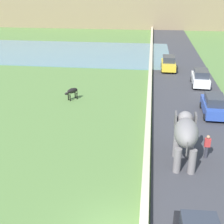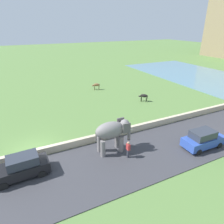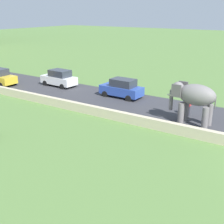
{
  "view_description": "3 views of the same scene",
  "coord_description": "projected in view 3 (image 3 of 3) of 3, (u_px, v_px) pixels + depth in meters",
  "views": [
    {
      "loc": [
        1.12,
        -9.87,
        10.33
      ],
      "look_at": [
        -1.39,
        9.67,
        1.85
      ],
      "focal_mm": 48.5,
      "sensor_mm": 36.0,
      "label": 1
    },
    {
      "loc": [
        17.17,
        -0.22,
        10.69
      ],
      "look_at": [
        -1.17,
        8.75,
        1.67
      ],
      "focal_mm": 32.0,
      "sensor_mm": 36.0,
      "label": 2
    },
    {
      "loc": [
        -16.54,
        0.15,
        7.85
      ],
      "look_at": [
        -1.84,
        9.9,
        1.81
      ],
      "focal_mm": 48.15,
      "sensor_mm": 36.0,
      "label": 3
    }
  ],
  "objects": [
    {
      "name": "elephant",
      "position": [
        193.0,
        97.0,
        20.98
      ],
      "size": [
        1.51,
        3.49,
        2.99
      ],
      "color": "slate",
      "rests_on": "ground"
    },
    {
      "name": "road_surface",
      "position": [
        66.0,
        92.0,
        29.9
      ],
      "size": [
        7.0,
        120.0,
        0.06
      ],
      "primitive_type": "cube",
      "color": "#38383D",
      "rests_on": "ground"
    },
    {
      "name": "car_blue",
      "position": [
        122.0,
        88.0,
        27.92
      ],
      "size": [
        1.87,
        4.04,
        1.8
      ],
      "color": "#2D4CA8",
      "rests_on": "ground"
    },
    {
      "name": "barrier_wall",
      "position": [
        53.0,
        102.0,
        25.75
      ],
      "size": [
        0.4,
        110.0,
        0.72
      ],
      "primitive_type": "cube",
      "color": "beige",
      "rests_on": "ground"
    },
    {
      "name": "person_beside_elephant",
      "position": [
        189.0,
        106.0,
        22.93
      ],
      "size": [
        0.36,
        0.22,
        1.63
      ],
      "color": "#33333D",
      "rests_on": "ground"
    },
    {
      "name": "car_white",
      "position": [
        59.0,
        78.0,
        32.04
      ],
      "size": [
        1.95,
        4.08,
        1.8
      ],
      "color": "white",
      "rests_on": "ground"
    }
  ]
}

